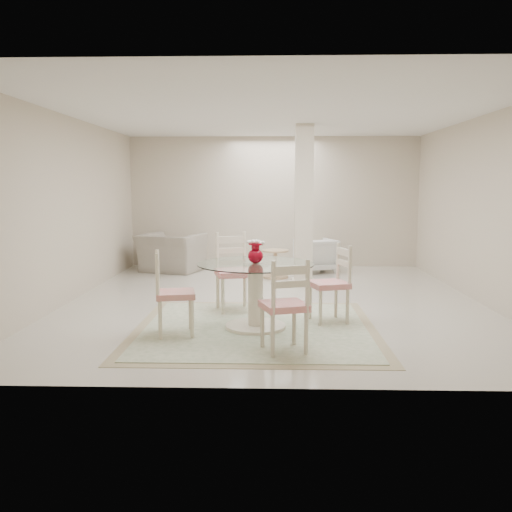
{
  "coord_description": "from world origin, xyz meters",
  "views": [
    {
      "loc": [
        -0.03,
        -7.88,
        1.7
      ],
      "look_at": [
        -0.23,
        -1.39,
        0.85
      ],
      "focal_mm": 38.0,
      "sensor_mm": 36.0,
      "label": 1
    }
  ],
  "objects_px": {
    "dining_chair_west": "(169,287)",
    "dining_chair_south": "(286,299)",
    "dining_chair_east": "(334,278)",
    "armchair_white": "(316,255)",
    "recliner_taupe": "(171,253)",
    "red_vase": "(256,252)",
    "dining_chair_north": "(233,266)",
    "dining_table": "(255,296)",
    "column": "(304,206)",
    "side_table": "(275,265)"
  },
  "relations": [
    {
      "from": "red_vase",
      "to": "dining_chair_west",
      "type": "bearing_deg",
      "value": -160.87
    },
    {
      "from": "column",
      "to": "red_vase",
      "type": "distance_m",
      "value": 3.01
    },
    {
      "from": "dining_chair_west",
      "to": "recliner_taupe",
      "type": "height_order",
      "value": "dining_chair_west"
    },
    {
      "from": "dining_chair_west",
      "to": "dining_chair_south",
      "type": "xyz_separation_m",
      "value": [
        1.3,
        -0.63,
        0.01
      ]
    },
    {
      "from": "armchair_white",
      "to": "dining_table",
      "type": "bearing_deg",
      "value": 56.21
    },
    {
      "from": "column",
      "to": "dining_chair_east",
      "type": "distance_m",
      "value": 2.68
    },
    {
      "from": "dining_table",
      "to": "recliner_taupe",
      "type": "bearing_deg",
      "value": 112.79
    },
    {
      "from": "dining_chair_east",
      "to": "dining_chair_south",
      "type": "xyz_separation_m",
      "value": [
        -0.62,
        -1.3,
        -0.0
      ]
    },
    {
      "from": "dining_chair_north",
      "to": "red_vase",
      "type": "bearing_deg",
      "value": -86.44
    },
    {
      "from": "dining_table",
      "to": "side_table",
      "type": "relative_size",
      "value": 2.65
    },
    {
      "from": "dining_chair_west",
      "to": "dining_chair_south",
      "type": "height_order",
      "value": "dining_chair_south"
    },
    {
      "from": "dining_chair_east",
      "to": "dining_chair_north",
      "type": "bearing_deg",
      "value": -132.56
    },
    {
      "from": "dining_chair_south",
      "to": "side_table",
      "type": "xyz_separation_m",
      "value": [
        -0.08,
        4.57,
        -0.33
      ]
    },
    {
      "from": "dining_chair_west",
      "to": "side_table",
      "type": "xyz_separation_m",
      "value": [
        1.22,
        3.94,
        -0.32
      ]
    },
    {
      "from": "dining_chair_east",
      "to": "recliner_taupe",
      "type": "distance_m",
      "value": 4.84
    },
    {
      "from": "dining_chair_east",
      "to": "armchair_white",
      "type": "relative_size",
      "value": 1.49
    },
    {
      "from": "column",
      "to": "recliner_taupe",
      "type": "relative_size",
      "value": 2.35
    },
    {
      "from": "side_table",
      "to": "dining_chair_west",
      "type": "bearing_deg",
      "value": -107.2
    },
    {
      "from": "red_vase",
      "to": "side_table",
      "type": "xyz_separation_m",
      "value": [
        0.25,
        3.6,
        -0.68
      ]
    },
    {
      "from": "column",
      "to": "dining_chair_north",
      "type": "xyz_separation_m",
      "value": [
        -1.06,
        -1.92,
        -0.73
      ]
    },
    {
      "from": "column",
      "to": "dining_chair_south",
      "type": "bearing_deg",
      "value": -95.74
    },
    {
      "from": "dining_table",
      "to": "dining_chair_south",
      "type": "height_order",
      "value": "dining_chair_south"
    },
    {
      "from": "dining_chair_west",
      "to": "recliner_taupe",
      "type": "distance_m",
      "value": 4.71
    },
    {
      "from": "column",
      "to": "armchair_white",
      "type": "distance_m",
      "value": 1.8
    },
    {
      "from": "recliner_taupe",
      "to": "side_table",
      "type": "relative_size",
      "value": 2.22
    },
    {
      "from": "dining_chair_west",
      "to": "side_table",
      "type": "relative_size",
      "value": 2.06
    },
    {
      "from": "dining_chair_west",
      "to": "armchair_white",
      "type": "bearing_deg",
      "value": -35.11
    },
    {
      "from": "dining_table",
      "to": "dining_chair_south",
      "type": "bearing_deg",
      "value": -70.63
    },
    {
      "from": "dining_chair_east",
      "to": "side_table",
      "type": "xyz_separation_m",
      "value": [
        -0.71,
        3.27,
        -0.33
      ]
    },
    {
      "from": "column",
      "to": "dining_chair_north",
      "type": "height_order",
      "value": "column"
    },
    {
      "from": "column",
      "to": "armchair_white",
      "type": "relative_size",
      "value": 3.74
    },
    {
      "from": "dining_table",
      "to": "dining_chair_north",
      "type": "relative_size",
      "value": 1.17
    },
    {
      "from": "recliner_taupe",
      "to": "side_table",
      "type": "xyz_separation_m",
      "value": [
        2.06,
        -0.69,
        -0.13
      ]
    },
    {
      "from": "dining_chair_south",
      "to": "dining_table",
      "type": "bearing_deg",
      "value": -88.33
    },
    {
      "from": "armchair_white",
      "to": "dining_chair_south",
      "type": "bearing_deg",
      "value": 62.19
    },
    {
      "from": "recliner_taupe",
      "to": "armchair_white",
      "type": "xyz_separation_m",
      "value": [
        2.86,
        0.04,
        -0.04
      ]
    },
    {
      "from": "column",
      "to": "recliner_taupe",
      "type": "bearing_deg",
      "value": 150.97
    },
    {
      "from": "dining_table",
      "to": "red_vase",
      "type": "bearing_deg",
      "value": 84.29
    },
    {
      "from": "dining_chair_north",
      "to": "dining_chair_west",
      "type": "height_order",
      "value": "dining_chair_north"
    },
    {
      "from": "dining_chair_north",
      "to": "armchair_white",
      "type": "bearing_deg",
      "value": 51.73
    },
    {
      "from": "red_vase",
      "to": "dining_chair_north",
      "type": "xyz_separation_m",
      "value": [
        -0.34,
        0.97,
        -0.31
      ]
    },
    {
      "from": "dining_chair_south",
      "to": "column",
      "type": "bearing_deg",
      "value": -113.44
    },
    {
      "from": "red_vase",
      "to": "armchair_white",
      "type": "xyz_separation_m",
      "value": [
        1.06,
        4.33,
        -0.59
      ]
    },
    {
      "from": "dining_chair_south",
      "to": "side_table",
      "type": "height_order",
      "value": "dining_chair_south"
    },
    {
      "from": "dining_chair_east",
      "to": "recliner_taupe",
      "type": "xyz_separation_m",
      "value": [
        -2.77,
        3.96,
        -0.19
      ]
    },
    {
      "from": "red_vase",
      "to": "dining_chair_north",
      "type": "bearing_deg",
      "value": 109.29
    },
    {
      "from": "dining_chair_west",
      "to": "dining_chair_south",
      "type": "distance_m",
      "value": 1.45
    },
    {
      "from": "red_vase",
      "to": "dining_chair_east",
      "type": "distance_m",
      "value": 1.08
    },
    {
      "from": "dining_chair_east",
      "to": "recliner_taupe",
      "type": "height_order",
      "value": "dining_chair_east"
    },
    {
      "from": "dining_chair_east",
      "to": "armchair_white",
      "type": "distance_m",
      "value": 4.01
    }
  ]
}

